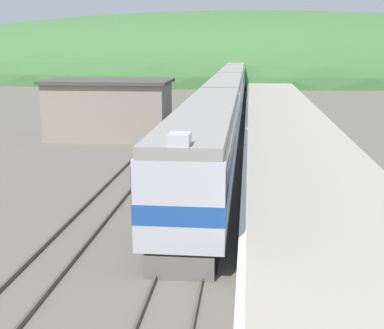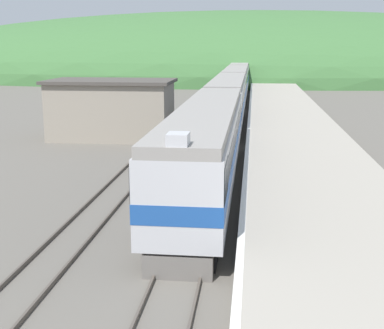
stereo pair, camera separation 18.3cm
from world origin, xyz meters
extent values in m
cube|color=#4C443D|center=(-0.72, 70.00, 0.08)|extent=(0.08, 180.00, 0.16)
cube|color=#4C443D|center=(0.72, 70.00, 0.08)|extent=(0.08, 180.00, 0.16)
cube|color=#4C443D|center=(-5.11, 70.00, 0.08)|extent=(0.08, 180.00, 0.16)
cube|color=#4C443D|center=(-3.67, 70.00, 0.08)|extent=(0.08, 180.00, 0.16)
cube|color=#9E9689|center=(5.24, 50.00, 0.53)|extent=(6.88, 140.00, 1.06)
cube|color=silver|center=(1.92, 50.00, 1.07)|extent=(0.24, 140.00, 0.01)
ellipsoid|color=#3D6B38|center=(0.00, 127.95, 0.00)|extent=(181.88, 81.85, 28.57)
cube|color=gray|center=(-8.48, 42.29, 2.11)|extent=(8.90, 4.92, 4.23)
cube|color=#47423D|center=(-8.48, 42.29, 4.35)|extent=(9.40, 5.42, 0.24)
cube|color=black|center=(0.00, 28.56, 0.42)|extent=(2.30, 20.24, 0.85)
cube|color=#BCBCC1|center=(0.00, 28.56, 2.31)|extent=(2.81, 21.54, 2.92)
cube|color=#1E4C99|center=(0.00, 28.56, 2.07)|extent=(2.84, 21.56, 0.64)
cube|color=black|center=(0.00, 28.56, 2.95)|extent=(2.83, 20.24, 0.87)
cube|color=gray|center=(0.00, 28.56, 3.97)|extent=(2.64, 21.54, 0.40)
cube|color=black|center=(0.00, 18.93, 2.95)|extent=(2.85, 2.20, 1.17)
cube|color=#BCBCC1|center=(0.00, 18.25, 4.35)|extent=(0.64, 0.80, 0.36)
cube|color=slate|center=(0.00, 18.00, 0.38)|extent=(2.19, 0.40, 0.77)
cube|color=black|center=(0.00, 49.79, 0.42)|extent=(2.30, 17.97, 0.85)
cube|color=#BCBCC1|center=(0.00, 49.79, 2.31)|extent=(2.81, 19.12, 2.92)
cube|color=#1E4C99|center=(0.00, 49.79, 2.07)|extent=(2.84, 19.14, 0.64)
cube|color=black|center=(0.00, 49.79, 2.95)|extent=(2.83, 17.97, 0.87)
cube|color=gray|center=(0.00, 49.79, 3.97)|extent=(2.64, 19.12, 0.40)
cube|color=black|center=(0.00, 69.80, 0.42)|extent=(2.30, 17.97, 0.85)
cube|color=#BCBCC1|center=(0.00, 69.80, 2.31)|extent=(2.81, 19.12, 2.92)
cube|color=#1E4C99|center=(0.00, 69.80, 2.07)|extent=(2.84, 19.14, 0.64)
cube|color=black|center=(0.00, 69.80, 2.95)|extent=(2.83, 17.97, 0.87)
cube|color=gray|center=(0.00, 69.80, 3.97)|extent=(2.64, 19.12, 0.40)
cube|color=black|center=(0.00, 89.82, 0.42)|extent=(2.30, 17.97, 0.85)
cube|color=#BCBCC1|center=(0.00, 89.82, 2.31)|extent=(2.81, 19.12, 2.92)
cube|color=#1E4C99|center=(0.00, 89.82, 2.07)|extent=(2.84, 19.14, 0.64)
cube|color=black|center=(0.00, 89.82, 2.95)|extent=(2.83, 17.97, 0.87)
cube|color=gray|center=(0.00, 89.82, 3.97)|extent=(2.64, 19.12, 0.40)
camera|label=1|loc=(2.00, 2.74, 7.12)|focal=50.00mm
camera|label=2|loc=(2.19, 2.76, 7.12)|focal=50.00mm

